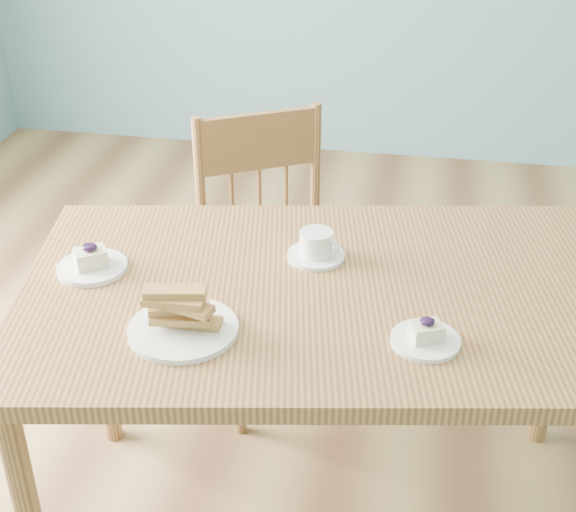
{
  "coord_description": "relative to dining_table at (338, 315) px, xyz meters",
  "views": [
    {
      "loc": [
        -0.01,
        -1.82,
        1.8
      ],
      "look_at": [
        -0.31,
        -0.19,
        0.84
      ],
      "focal_mm": 50.0,
      "sensor_mm": 36.0,
      "label": 1
    }
  ],
  "objects": [
    {
      "name": "dining_table",
      "position": [
        0.0,
        0.0,
        0.0
      ],
      "size": [
        1.62,
        1.1,
        0.8
      ],
      "rotation": [
        0.0,
        0.0,
        0.18
      ],
      "color": "#A2713D",
      "rests_on": "ground"
    },
    {
      "name": "cheesecake_plate_far",
      "position": [
        -0.6,
        -0.03,
        0.1
      ],
      "size": [
        0.17,
        0.17,
        0.07
      ],
      "rotation": [
        0.0,
        0.0,
        0.59
      ],
      "color": "white",
      "rests_on": "dining_table"
    },
    {
      "name": "room",
      "position": [
        0.18,
        0.24,
        0.63
      ],
      "size": [
        5.01,
        5.01,
        2.71
      ],
      "color": "#9B7B48",
      "rests_on": "ground"
    },
    {
      "name": "cheesecake_plate_near",
      "position": [
        0.21,
        -0.19,
        0.1
      ],
      "size": [
        0.15,
        0.15,
        0.06
      ],
      "rotation": [
        0.0,
        0.0,
        0.4
      ],
      "color": "white",
      "rests_on": "dining_table"
    },
    {
      "name": "coffee_cup",
      "position": [
        -0.07,
        0.13,
        0.11
      ],
      "size": [
        0.14,
        0.14,
        0.07
      ],
      "rotation": [
        0.0,
        0.0,
        -0.37
      ],
      "color": "white",
      "rests_on": "dining_table"
    },
    {
      "name": "biscotti_plate",
      "position": [
        -0.31,
        -0.24,
        0.12
      ],
      "size": [
        0.24,
        0.24,
        0.11
      ],
      "rotation": [
        0.0,
        0.0,
        0.06
      ],
      "color": "white",
      "rests_on": "dining_table"
    },
    {
      "name": "dining_chair",
      "position": [
        -0.28,
        0.62,
        -0.23
      ],
      "size": [
        0.58,
        0.57,
        0.95
      ],
      "rotation": [
        0.0,
        0.0,
        0.51
      ],
      "color": "#A2713D",
      "rests_on": "ground"
    }
  ]
}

